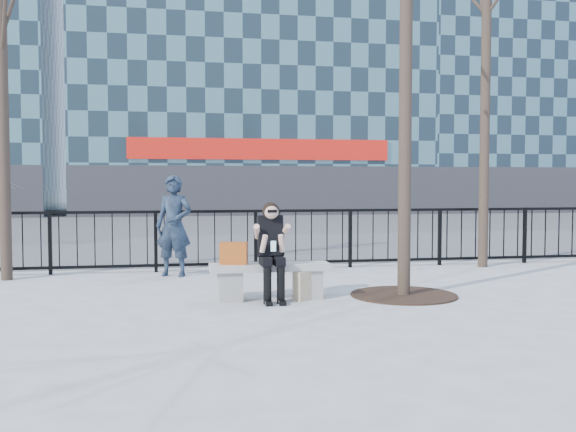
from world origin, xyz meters
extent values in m
plane|color=gray|center=(0.00, 0.00, 0.00)|extent=(120.00, 120.00, 0.00)
cube|color=#474747|center=(0.00, 15.00, 0.00)|extent=(60.00, 23.00, 0.01)
cube|color=black|center=(0.00, 3.00, 1.08)|extent=(14.00, 0.05, 0.05)
cube|color=black|center=(0.00, 3.00, 0.12)|extent=(14.00, 0.05, 0.05)
cube|color=#2D2D30|center=(3.00, 21.96, 1.20)|extent=(18.00, 0.08, 2.40)
cube|color=#B6140C|center=(3.00, 21.90, 3.20)|extent=(12.60, 0.12, 1.00)
cube|color=slate|center=(20.00, 27.00, 10.00)|extent=(16.00, 10.00, 20.00)
cylinder|color=black|center=(1.90, -0.10, 3.75)|extent=(0.18, 0.18, 7.50)
cylinder|color=black|center=(-4.00, 2.50, 3.25)|extent=(0.18, 0.18, 6.50)
cylinder|color=black|center=(4.50, 2.60, 3.50)|extent=(0.18, 0.18, 7.00)
cylinder|color=black|center=(1.90, -0.10, 0.01)|extent=(1.50, 1.50, 0.02)
cube|color=slate|center=(-0.55, 0.00, 0.20)|extent=(0.32, 0.38, 0.40)
cube|color=slate|center=(0.55, 0.00, 0.20)|extent=(0.32, 0.38, 0.40)
cube|color=gray|center=(0.00, 0.00, 0.45)|extent=(1.65, 0.46, 0.09)
cube|color=#A34614|center=(-0.49, 0.02, 0.64)|extent=(0.40, 0.26, 0.30)
cube|color=beige|center=(0.50, -0.12, 0.20)|extent=(0.43, 0.36, 0.40)
imported|color=black|center=(-1.28, 2.44, 0.86)|extent=(0.74, 0.62, 1.73)
camera|label=1|loc=(-1.34, -8.65, 1.60)|focal=40.00mm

